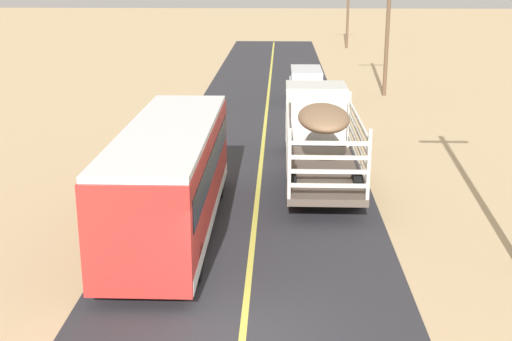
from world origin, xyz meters
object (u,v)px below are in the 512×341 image
Objects in this scene: livestock_truck at (318,122)px; power_pole_mid at (388,18)px; bus at (170,176)px; car_far at (306,83)px.

power_pole_mid is at bearing 72.66° from livestock_truck.
power_pole_mid is (9.57, 22.82, 2.95)m from bus.
bus is (-4.67, -7.11, -0.04)m from livestock_truck.
power_pole_mid reaches higher than bus.
livestock_truck is at bearing -90.01° from car_far.
livestock_truck is 8.51m from bus.
bus is 21.19m from car_far.
car_far is (4.67, 20.66, -0.66)m from bus.
power_pole_mid reaches higher than livestock_truck.
bus is at bearing -112.76° from power_pole_mid.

